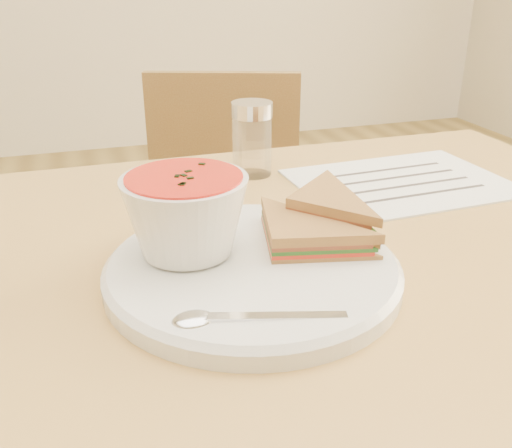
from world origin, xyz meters
name	(u,v)px	position (x,y,z in m)	size (l,w,h in m)	color
chair_far	(220,264)	(0.06, 0.59, 0.41)	(0.36, 0.36, 0.82)	brown
plate	(253,271)	(-0.07, -0.07, 0.76)	(0.29, 0.29, 0.02)	white
soup_bowl	(186,219)	(-0.13, -0.03, 0.81)	(0.12, 0.12, 0.09)	white
sandwich_half_a	(272,255)	(-0.06, -0.08, 0.78)	(0.11, 0.11, 0.03)	#B68340
sandwich_half_b	(285,213)	(-0.02, -0.02, 0.80)	(0.11, 0.11, 0.03)	#B68340
spoon	(257,318)	(-0.10, -0.16, 0.77)	(0.18, 0.04, 0.01)	silver
paper_menu	(402,182)	(0.22, 0.13, 0.75)	(0.30, 0.22, 0.00)	white
condiment_shaker	(252,139)	(0.02, 0.23, 0.80)	(0.06, 0.06, 0.11)	silver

